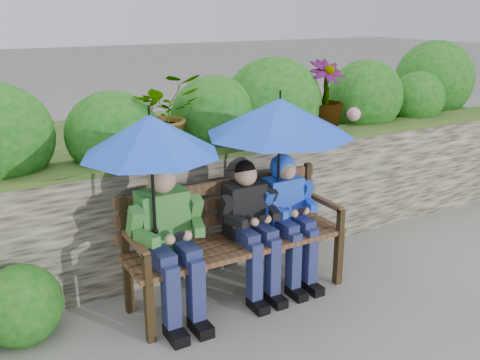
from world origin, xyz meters
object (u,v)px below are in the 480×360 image
boy_right (288,208)px  umbrella_right (280,117)px  park_bench (233,232)px  boy_middle (251,222)px  umbrella_left (150,135)px  boy_left (169,236)px

boy_right → umbrella_right: 0.74m
park_bench → boy_middle: (0.11, -0.08, 0.09)m
park_bench → boy_middle: 0.16m
boy_middle → park_bench: bearing=145.1°
umbrella_left → umbrella_right: (1.05, 0.07, 0.00)m
boy_right → boy_left: bearing=-178.8°
boy_left → umbrella_left: 0.74m
umbrella_left → park_bench: bearing=9.2°
boy_left → boy_middle: 0.67m
park_bench → umbrella_left: bearing=-170.8°
park_bench → umbrella_right: 0.94m
park_bench → umbrella_right: umbrella_right is taller
boy_middle → boy_right: bearing=2.0°
boy_left → boy_middle: boy_left is taller
boy_left → boy_right: (1.03, 0.02, 0.00)m
boy_right → umbrella_left: umbrella_left is taller
boy_middle → umbrella_left: size_ratio=1.16×
boy_left → boy_right: size_ratio=1.08×
boy_middle → boy_right: 0.36m
park_bench → boy_right: size_ratio=1.62×
boy_right → umbrella_right: umbrella_right is taller
park_bench → boy_middle: size_ratio=1.62×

